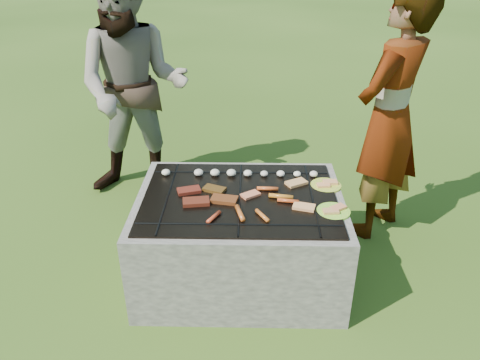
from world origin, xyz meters
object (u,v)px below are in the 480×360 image
object	(u,v)px
fire_pit	(240,239)
plate_far	(326,185)
bystander	(134,88)
plate_near	(334,211)
cook	(390,118)

from	to	relation	value
fire_pit	plate_far	world-z (taller)	plate_far
fire_pit	bystander	size ratio (longest dim) A/B	0.68
plate_far	bystander	bearing A→B (deg)	145.68
plate_near	cook	xyz separation A→B (m)	(0.48, 0.75, 0.30)
plate_far	fire_pit	bearing A→B (deg)	-164.01
plate_far	plate_near	distance (m)	0.32
fire_pit	plate_far	xyz separation A→B (m)	(0.56, 0.16, 0.33)
plate_far	plate_near	bearing A→B (deg)	-90.12
plate_near	cook	size ratio (longest dim) A/B	0.11
bystander	fire_pit	bearing A→B (deg)	-51.36
plate_near	plate_far	bearing A→B (deg)	89.88
bystander	plate_near	bearing A→B (deg)	-41.12
bystander	cook	bearing A→B (deg)	-15.05
fire_pit	plate_near	size ratio (longest dim) A/B	6.25
cook	bystander	bearing A→B (deg)	-63.01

